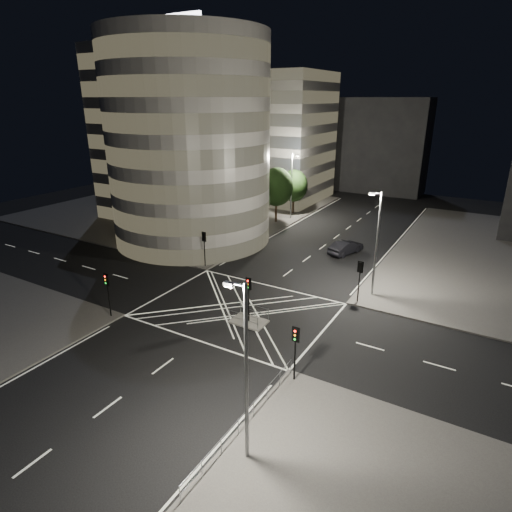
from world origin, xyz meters
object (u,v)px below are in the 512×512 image
Objects in this scene: street_lamp_left_near at (225,209)px; traffic_signal_island at (249,291)px; sedan at (346,247)px; central_island at (249,322)px; traffic_signal_nr at (295,344)px; street_lamp_left_far at (292,184)px; street_lamp_right_near at (245,369)px; traffic_signal_fr at (360,274)px; traffic_signal_fl at (204,243)px; traffic_signal_nl at (107,287)px; street_lamp_right_far at (376,241)px.

traffic_signal_island is at bearing -49.73° from street_lamp_left_near.
traffic_signal_island is 17.89m from street_lamp_left_near.
sedan is at bearing 28.93° from street_lamp_left_near.
central_island is 9.08m from traffic_signal_nr.
street_lamp_left_far reaches higher than central_island.
street_lamp_right_near is at bearing -59.25° from central_island.
sedan is (-6.10, 33.06, -4.71)m from street_lamp_right_near.
traffic_signal_island is 0.79× the size of sedan.
traffic_signal_fr reaches higher than sedan.
sedan is at bearing 100.46° from street_lamp_right_near.
traffic_signal_nl is at bearing -90.00° from traffic_signal_fl.
traffic_signal_fl is 0.40× the size of street_lamp_left_near.
traffic_signal_fl is at bearing 61.78° from sedan.
sedan is (12.77, -10.94, -4.71)m from street_lamp_left_far.
traffic_signal_island is at bearing 142.07° from traffic_signal_nr.
traffic_signal_nr is at bearing -92.30° from street_lamp_right_far.
traffic_signal_nr is 8.62m from traffic_signal_island.
traffic_signal_nl is 24.27m from street_lamp_right_far.
traffic_signal_nl and traffic_signal_nr have the same top height.
traffic_signal_fl is at bearing 142.31° from traffic_signal_nr.
street_lamp_left_far is 28.23m from street_lamp_right_far.
traffic_signal_fl is 13.62m from traffic_signal_island.
traffic_signal_nl is 0.40× the size of street_lamp_left_far.
traffic_signal_nr is 0.40× the size of street_lamp_right_near.
traffic_signal_fl is 27.79m from street_lamp_right_near.
central_island is at bearing -129.33° from traffic_signal_fr.
traffic_signal_fl is 17.60m from traffic_signal_fr.
street_lamp_left_near and street_lamp_left_far have the same top height.
traffic_signal_fr is 0.40× the size of street_lamp_right_far.
street_lamp_left_far and street_lamp_right_near have the same top height.
traffic_signal_nl reaches higher than sedan.
traffic_signal_nr is (17.60, -13.60, 0.00)m from traffic_signal_fl.
traffic_signal_island is (10.80, -8.30, 0.00)m from traffic_signal_fl.
street_lamp_left_far reaches higher than traffic_signal_island.
street_lamp_right_near reaches higher than traffic_signal_nr.
street_lamp_left_near reaches higher than traffic_signal_nl.
street_lamp_right_far is at bearing 6.88° from traffic_signal_fl.
street_lamp_left_near and street_lamp_right_far have the same top height.
traffic_signal_fl is at bearing -83.03° from street_lamp_left_near.
traffic_signal_nr is at bearing 95.04° from street_lamp_right_near.
sedan is (-6.10, 10.06, -4.71)m from street_lamp_right_far.
traffic_signal_fl reaches higher than sedan.
street_lamp_right_far is 23.00m from street_lamp_right_near.
traffic_signal_nl is at bearing 81.35° from sedan.
central_island is 13.98m from street_lamp_right_far.
sedan is at bearing 114.03° from traffic_signal_fr.
traffic_signal_island is (-6.80, -8.30, 0.00)m from traffic_signal_fr.
street_lamp_left_near reaches higher than central_island.
street_lamp_right_far reaches higher than traffic_signal_fr.
street_lamp_right_far is at bearing 54.70° from central_island.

